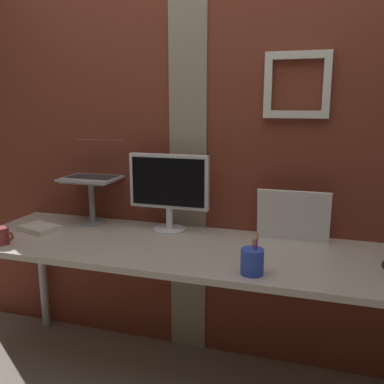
{
  "coord_description": "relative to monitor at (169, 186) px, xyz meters",
  "views": [
    {
      "loc": [
        0.6,
        -1.75,
        1.44
      ],
      "look_at": [
        0.01,
        0.18,
        1.0
      ],
      "focal_mm": 38.84,
      "sensor_mm": 36.0,
      "label": 1
    }
  ],
  "objects": [
    {
      "name": "coffee_mug",
      "position": [
        -0.71,
        -0.45,
        -0.21
      ],
      "size": [
        0.12,
        0.08,
        0.08
      ],
      "color": "maroon",
      "rests_on": "desk"
    },
    {
      "name": "laptop",
      "position": [
        -0.47,
        0.07,
        0.07
      ],
      "size": [
        0.31,
        0.31,
        0.22
      ],
      "color": "#ADB2B7",
      "rests_on": "laptop_stand"
    },
    {
      "name": "brick_wall_back",
      "position": [
        0.16,
        0.18,
        0.33
      ],
      "size": [
        3.33,
        0.16,
        2.67
      ],
      "color": "brown",
      "rests_on": "ground_plane"
    },
    {
      "name": "desk",
      "position": [
        0.17,
        -0.22,
        -0.32
      ],
      "size": [
        2.24,
        0.68,
        0.75
      ],
      "color": "beige",
      "rests_on": "ground_plane"
    },
    {
      "name": "whiteboard_panel",
      "position": [
        0.65,
        0.02,
        -0.12
      ],
      "size": [
        0.36,
        0.06,
        0.26
      ],
      "primitive_type": "cube",
      "rotation": [
        0.17,
        0.0,
        0.0
      ],
      "color": "white",
      "rests_on": "desk"
    },
    {
      "name": "pen_cup",
      "position": [
        0.53,
        -0.45,
        -0.2
      ],
      "size": [
        0.09,
        0.09,
        0.18
      ],
      "color": "blue",
      "rests_on": "desk"
    },
    {
      "name": "monitor",
      "position": [
        0.0,
        0.0,
        0.0
      ],
      "size": [
        0.44,
        0.18,
        0.42
      ],
      "color": "white",
      "rests_on": "desk"
    },
    {
      "name": "paper_clutter_stack",
      "position": [
        -0.67,
        -0.22,
        -0.23
      ],
      "size": [
        0.23,
        0.19,
        0.03
      ],
      "primitive_type": "cube",
      "rotation": [
        0.0,
        0.0,
        -0.29
      ],
      "color": "silver",
      "rests_on": "desk"
    },
    {
      "name": "laptop_stand",
      "position": [
        -0.47,
        0.0,
        -0.08
      ],
      "size": [
        0.28,
        0.22,
        0.26
      ],
      "color": "gray",
      "rests_on": "desk"
    }
  ]
}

